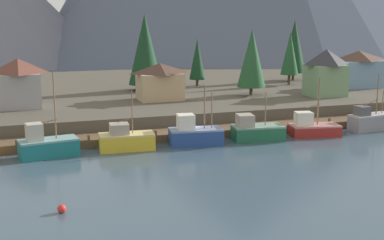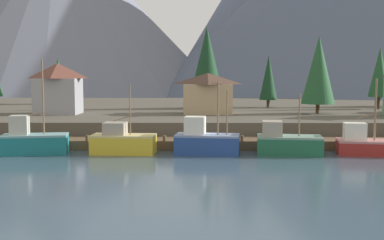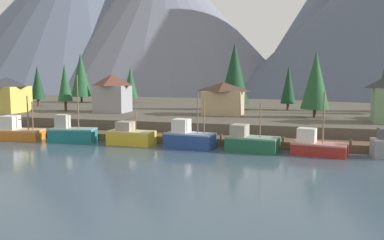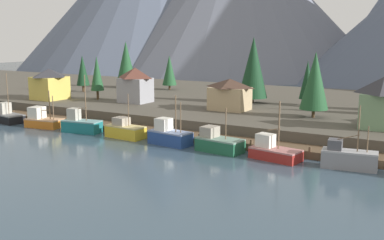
# 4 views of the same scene
# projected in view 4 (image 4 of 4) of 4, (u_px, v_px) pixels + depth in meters

# --- Properties ---
(ground_plane) EXTENTS (400.00, 400.00, 1.00)m
(ground_plane) POSITION_uv_depth(u_px,v_px,m) (233.00, 123.00, 84.96)
(ground_plane) COLOR #384C5B
(dock) EXTENTS (80.00, 4.00, 1.60)m
(dock) POSITION_uv_depth(u_px,v_px,m) (182.00, 136.00, 69.49)
(dock) COLOR brown
(dock) RESTS_ON ground_plane
(shoreline_bank) EXTENTS (400.00, 56.00, 2.50)m
(shoreline_bank) POSITION_uv_depth(u_px,v_px,m) (258.00, 105.00, 94.84)
(shoreline_bank) COLOR #4C473D
(shoreline_bank) RESTS_ON ground_plane
(fishing_boat_black) EXTENTS (6.71, 4.21, 8.88)m
(fishing_boat_black) POSITION_uv_depth(u_px,v_px,m) (8.00, 116.00, 82.88)
(fishing_boat_black) COLOR black
(fishing_boat_black) RESTS_ON ground_plane
(fishing_boat_orange) EXTENTS (6.60, 3.88, 6.38)m
(fishing_boat_orange) POSITION_uv_depth(u_px,v_px,m) (43.00, 120.00, 78.52)
(fishing_boat_orange) COLOR #CC6B1E
(fishing_boat_orange) RESTS_ON ground_plane
(fishing_boat_teal) EXTENTS (6.60, 3.66, 9.32)m
(fishing_boat_teal) POSITION_uv_depth(u_px,v_px,m) (81.00, 124.00, 74.32)
(fishing_boat_teal) COLOR #196B70
(fishing_boat_teal) RESTS_ON ground_plane
(fishing_boat_yellow) EXTENTS (6.43, 3.16, 6.84)m
(fishing_boat_yellow) POSITION_uv_depth(u_px,v_px,m) (125.00, 130.00, 70.23)
(fishing_boat_yellow) COLOR gold
(fishing_boat_yellow) RESTS_ON ground_plane
(fishing_boat_blue) EXTENTS (6.56, 3.60, 7.21)m
(fishing_boat_blue) POSITION_uv_depth(u_px,v_px,m) (169.00, 135.00, 65.92)
(fishing_boat_blue) COLOR navy
(fishing_boat_blue) RESTS_ON ground_plane
(fishing_boat_green) EXTENTS (6.59, 3.85, 6.01)m
(fishing_boat_green) POSITION_uv_depth(u_px,v_px,m) (218.00, 143.00, 61.86)
(fishing_boat_green) COLOR #1E5B3D
(fishing_boat_green) RESTS_ON ground_plane
(fishing_boat_red) EXTENTS (6.67, 4.01, 7.46)m
(fishing_boat_red) POSITION_uv_depth(u_px,v_px,m) (274.00, 151.00, 57.91)
(fishing_boat_red) COLOR maroon
(fishing_boat_red) RESTS_ON ground_plane
(fishing_boat_grey) EXTENTS (6.51, 3.11, 7.58)m
(fishing_boat_grey) POSITION_uv_depth(u_px,v_px,m) (348.00, 158.00, 53.77)
(fishing_boat_grey) COLOR gray
(fishing_boat_grey) RESTS_ON ground_plane
(house_yellow) EXTENTS (6.03, 6.31, 6.32)m
(house_yellow) POSITION_uv_depth(u_px,v_px,m) (50.00, 84.00, 94.46)
(house_yellow) COLOR gold
(house_yellow) RESTS_ON shoreline_bank
(house_grey) EXTENTS (5.93, 4.98, 6.85)m
(house_grey) POSITION_uv_depth(u_px,v_px,m) (135.00, 85.00, 90.00)
(house_grey) COLOR gray
(house_grey) RESTS_ON shoreline_bank
(house_green) EXTENTS (5.83, 4.98, 7.37)m
(house_green) POSITION_uv_depth(u_px,v_px,m) (383.00, 102.00, 63.89)
(house_green) COLOR #6B8E66
(house_green) RESTS_ON shoreline_bank
(house_tan) EXTENTS (6.80, 5.26, 5.54)m
(house_tan) POSITION_uv_depth(u_px,v_px,m) (230.00, 94.00, 80.65)
(house_tan) COLOR tan
(house_tan) RESTS_ON shoreline_bank
(conifer_near_left) EXTENTS (2.85, 2.85, 8.44)m
(conifer_near_left) POSITION_uv_depth(u_px,v_px,m) (307.00, 80.00, 85.79)
(conifer_near_left) COLOR #4C3823
(conifer_near_left) RESTS_ON shoreline_bank
(conifer_mid_left) EXTENTS (4.51, 4.51, 10.53)m
(conifer_mid_left) POSITION_uv_depth(u_px,v_px,m) (315.00, 81.00, 72.50)
(conifer_mid_left) COLOR #4C3823
(conifer_mid_left) RESTS_ON shoreline_bank
(conifer_mid_right) EXTENTS (2.70, 2.70, 8.87)m
(conifer_mid_right) POSITION_uv_depth(u_px,v_px,m) (97.00, 74.00, 93.97)
(conifer_mid_right) COLOR #4C3823
(conifer_mid_right) RESTS_ON shoreline_bank
(conifer_back_left) EXTENTS (3.01, 3.01, 8.54)m
(conifer_back_left) POSITION_uv_depth(u_px,v_px,m) (83.00, 70.00, 106.93)
(conifer_back_left) COLOR #4C3823
(conifer_back_left) RESTS_ON shoreline_bank
(conifer_back_right) EXTENTS (4.87, 4.87, 11.66)m
(conifer_back_right) POSITION_uv_depth(u_px,v_px,m) (126.00, 62.00, 115.66)
(conifer_back_right) COLOR #4C3823
(conifer_back_right) RESTS_ON shoreline_bank
(conifer_centre) EXTENTS (5.64, 5.64, 12.77)m
(conifer_centre) POSITION_uv_depth(u_px,v_px,m) (253.00, 68.00, 88.43)
(conifer_centre) COLOR #4C3823
(conifer_centre) RESTS_ON shoreline_bank
(conifer_far_left) EXTENTS (3.47, 3.47, 8.31)m
(conifer_far_left) POSITION_uv_depth(u_px,v_px,m) (169.00, 70.00, 111.23)
(conifer_far_left) COLOR #4C3823
(conifer_far_left) RESTS_ON shoreline_bank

